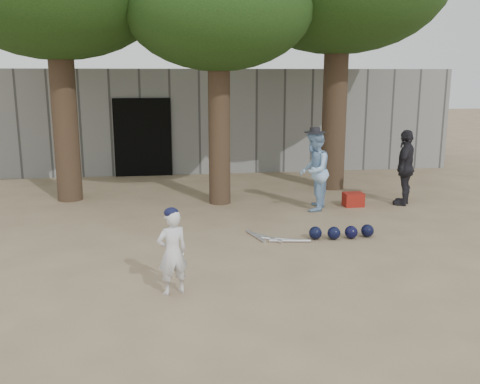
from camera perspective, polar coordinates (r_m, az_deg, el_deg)
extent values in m
plane|color=#937C5E|center=(8.05, -3.25, -8.28)|extent=(70.00, 70.00, 0.00)
imported|color=white|center=(7.08, -7.23, -6.42)|extent=(0.48, 0.40, 1.14)
imported|color=#97C0EA|center=(11.40, 7.88, 2.24)|extent=(0.93, 1.02, 1.70)
imported|color=black|center=(12.34, 17.23, 2.51)|extent=(0.91, 1.03, 1.67)
cube|color=#A42715|center=(12.02, 11.99, -0.79)|extent=(0.42, 0.32, 0.30)
cube|color=gray|center=(15.58, -5.91, 7.42)|extent=(16.00, 0.35, 3.00)
cube|color=black|center=(15.41, -10.33, 5.74)|extent=(1.60, 0.08, 2.20)
cube|color=slate|center=(18.07, -6.25, 8.10)|extent=(16.00, 5.00, 3.00)
sphere|color=black|center=(9.53, 8.04, -4.34)|extent=(0.23, 0.23, 0.23)
sphere|color=black|center=(9.57, 9.99, -4.34)|extent=(0.23, 0.23, 0.23)
sphere|color=black|center=(9.68, 11.77, -4.21)|extent=(0.23, 0.23, 0.23)
sphere|color=black|center=(9.83, 13.44, -4.03)|extent=(0.23, 0.23, 0.23)
cylinder|color=silver|center=(9.56, 1.68, -4.71)|extent=(0.25, 0.71, 0.06)
cylinder|color=silver|center=(9.47, 2.88, -4.88)|extent=(0.47, 0.62, 0.06)
cylinder|color=silver|center=(9.40, 4.11, -5.04)|extent=(0.69, 0.31, 0.06)
cylinder|color=silver|center=(9.32, 5.35, -5.20)|extent=(0.72, 0.17, 0.06)
cylinder|color=brown|center=(12.69, -18.43, 11.39)|extent=(0.56, 0.56, 5.50)
cylinder|color=brown|center=(11.77, -2.26, 10.75)|extent=(0.48, 0.48, 5.00)
ellipsoid|color=#284C19|center=(11.85, -2.33, 19.00)|extent=(4.00, 4.00, 2.60)
cylinder|color=brown|center=(13.58, 10.18, 12.48)|extent=(0.60, 0.60, 5.80)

